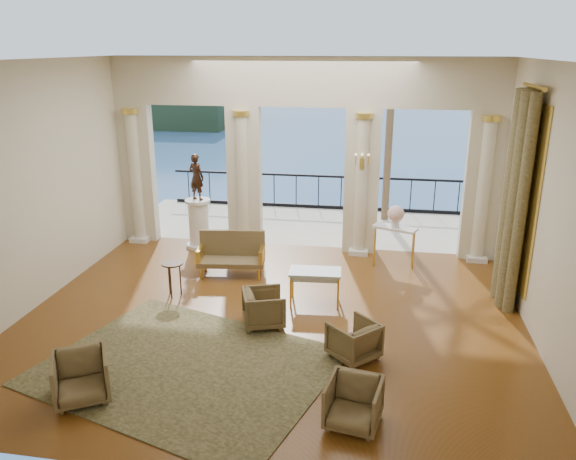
% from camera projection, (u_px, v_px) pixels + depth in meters
% --- Properties ---
extents(floor, '(9.00, 9.00, 0.00)m').
position_uv_depth(floor, '(271.00, 319.00, 10.18)').
color(floor, '#441D0C').
rests_on(floor, ground).
extents(room_walls, '(9.00, 9.00, 9.00)m').
position_uv_depth(room_walls, '(255.00, 178.00, 8.23)').
color(room_walls, '#EDE4C7').
rests_on(room_walls, ground).
extents(arcade, '(9.00, 0.56, 4.50)m').
position_uv_depth(arcade, '(302.00, 143.00, 12.95)').
color(arcade, beige).
rests_on(arcade, ground).
extents(terrace, '(10.00, 3.60, 0.10)m').
position_uv_depth(terrace, '(312.00, 225.00, 15.63)').
color(terrace, beige).
rests_on(terrace, ground).
extents(balustrade, '(9.00, 0.06, 1.03)m').
position_uv_depth(balustrade, '(318.00, 195.00, 16.98)').
color(balustrade, black).
rests_on(balustrade, terrace).
extents(palm_tree, '(2.00, 2.00, 4.50)m').
position_uv_depth(palm_tree, '(393.00, 71.00, 14.76)').
color(palm_tree, '#4C3823').
rests_on(palm_tree, terrace).
extents(headland, '(22.00, 18.00, 6.00)m').
position_uv_depth(headland, '(162.00, 101.00, 81.39)').
color(headland, black).
rests_on(headland, sea).
extents(sea, '(160.00, 160.00, 0.00)m').
position_uv_depth(sea, '(367.00, 138.00, 68.25)').
color(sea, '#265585').
rests_on(sea, ground).
extents(curtain, '(0.33, 1.40, 4.09)m').
position_uv_depth(curtain, '(515.00, 201.00, 10.28)').
color(curtain, '#4C4626').
rests_on(curtain, ground).
extents(window_frame, '(0.04, 1.60, 3.40)m').
position_uv_depth(window_frame, '(526.00, 197.00, 10.22)').
color(window_frame, gold).
rests_on(window_frame, room_walls).
extents(wall_sconce, '(0.30, 0.11, 0.33)m').
position_uv_depth(wall_sconce, '(362.00, 163.00, 12.55)').
color(wall_sconce, gold).
rests_on(wall_sconce, arcade).
extents(rug, '(5.01, 4.41, 0.02)m').
position_uv_depth(rug, '(187.00, 367.00, 8.64)').
color(rug, '#2A2E15').
rests_on(rug, ground).
extents(armchair_a, '(0.97, 0.96, 0.75)m').
position_uv_depth(armchair_a, '(81.00, 375.00, 7.78)').
color(armchair_a, '#433520').
rests_on(armchair_a, ground).
extents(armchair_b, '(0.78, 0.75, 0.70)m').
position_uv_depth(armchair_b, '(354.00, 401.00, 7.25)').
color(armchair_b, '#433520').
rests_on(armchair_b, ground).
extents(armchair_c, '(0.91, 0.91, 0.69)m').
position_uv_depth(armchair_c, '(354.00, 338.00, 8.82)').
color(armchair_c, '#433520').
rests_on(armchair_c, ground).
extents(armchair_d, '(0.84, 0.87, 0.72)m').
position_uv_depth(armchair_d, '(264.00, 306.00, 9.86)').
color(armchair_d, '#433520').
rests_on(armchair_d, ground).
extents(settee, '(1.48, 0.77, 0.94)m').
position_uv_depth(settee, '(232.00, 254.00, 12.06)').
color(settee, '#433520').
rests_on(settee, ground).
extents(game_table, '(1.01, 0.60, 0.67)m').
position_uv_depth(game_table, '(315.00, 274.00, 10.63)').
color(game_table, '#95AABC').
rests_on(game_table, ground).
extents(pedestal, '(0.65, 0.65, 1.20)m').
position_uv_depth(pedestal, '(199.00, 224.00, 13.67)').
color(pedestal, silver).
rests_on(pedestal, ground).
extents(statue, '(0.47, 0.39, 1.11)m').
position_uv_depth(statue, '(196.00, 177.00, 13.30)').
color(statue, '#322016').
rests_on(statue, pedestal).
extents(console_table, '(1.02, 0.69, 0.91)m').
position_uv_depth(console_table, '(395.00, 233.00, 12.45)').
color(console_table, silver).
rests_on(console_table, ground).
extents(urn, '(0.37, 0.37, 0.49)m').
position_uv_depth(urn, '(396.00, 215.00, 12.32)').
color(urn, silver).
rests_on(urn, console_table).
extents(side_table, '(0.43, 0.43, 0.70)m').
position_uv_depth(side_table, '(173.00, 267.00, 10.96)').
color(side_table, black).
rests_on(side_table, ground).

